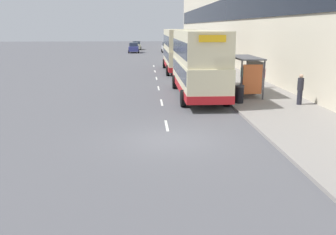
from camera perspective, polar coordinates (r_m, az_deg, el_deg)
name	(u,v)px	position (r m, az deg, el deg)	size (l,w,h in m)	color
ground_plane	(170,140)	(15.42, 0.26, -3.43)	(220.00, 220.00, 0.00)	#515156
pavement	(198,59)	(53.91, 4.63, 8.83)	(5.00, 93.00, 0.14)	gray
terrace_facade	(228,6)	(54.50, 9.12, 16.45)	(3.10, 93.00, 14.76)	beige
lane_mark_0	(167,126)	(17.59, -0.21, -1.25)	(0.12, 2.00, 0.01)	silver
lane_mark_1	(162,102)	(23.01, -0.97, 2.30)	(0.12, 2.00, 0.01)	silver
lane_mark_2	(159,88)	(28.49, -1.45, 4.49)	(0.12, 2.00, 0.01)	silver
lane_mark_3	(156,78)	(33.99, -1.77, 5.98)	(0.12, 2.00, 0.01)	silver
lane_mark_4	(155,71)	(39.51, -2.00, 7.04)	(0.12, 2.00, 0.01)	silver
lane_mark_5	(154,66)	(45.05, -2.18, 7.85)	(0.12, 2.00, 0.01)	silver
bus_shelter	(249,69)	(25.22, 12.18, 7.29)	(1.60, 4.20, 2.48)	#4C4C51
double_decker_bus_near	(198,62)	(24.77, 4.61, 8.39)	(2.85, 10.35, 4.30)	beige
double_decker_bus_ahead	(178,49)	(39.04, 1.57, 10.32)	(2.85, 10.57, 4.30)	beige
car_0	(134,48)	(69.07, -5.24, 10.54)	(1.91, 4.06, 1.80)	navy
car_1	(167,47)	(69.88, -0.19, 10.64)	(1.93, 4.15, 1.83)	silver
car_2	(137,45)	(78.83, -4.81, 10.89)	(1.91, 4.12, 1.70)	#B7B799
pedestrian_at_shelter	(300,89)	(22.91, 19.50, 4.10)	(0.35, 0.35, 1.77)	#23232D
pedestrian_1	(255,81)	(25.58, 13.08, 5.39)	(0.34, 0.34, 1.71)	#23232D
pedestrian_2	(263,77)	(28.69, 14.28, 6.05)	(0.31, 0.31, 1.59)	#23232D
pedestrian_3	(228,72)	(29.88, 9.12, 6.84)	(0.37, 0.37, 1.85)	#23232D
pedestrian_4	(243,76)	(28.31, 11.31, 6.23)	(0.34, 0.34, 1.70)	#23232D
litter_bin	(239,94)	(22.51, 10.81, 3.52)	(0.55, 0.55, 1.05)	black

